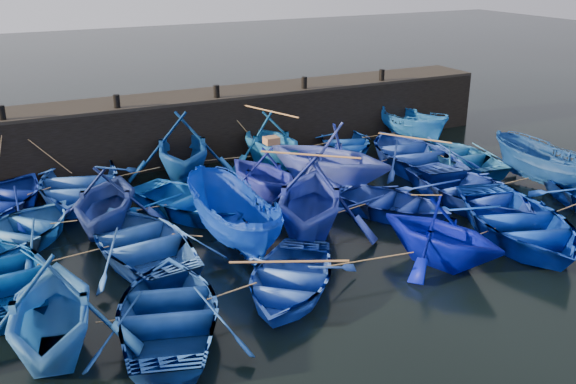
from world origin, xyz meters
name	(u,v)px	position (x,y,z in m)	size (l,w,h in m)	color
ground	(337,249)	(0.00, 0.00, 0.00)	(120.00, 120.00, 0.00)	black
quay_wall	(211,125)	(0.00, 10.50, 1.25)	(26.00, 2.50, 2.50)	black
quay_top	(209,95)	(0.00, 10.50, 2.56)	(26.00, 2.50, 0.12)	black
bollard_0	(2,113)	(-8.00, 9.60, 2.87)	(0.24, 0.24, 0.50)	black
bollard_1	(117,101)	(-4.00, 9.60, 2.87)	(0.24, 0.24, 0.50)	black
bollard_2	(217,91)	(0.00, 9.60, 2.87)	(0.24, 0.24, 0.50)	black
bollard_3	(304,83)	(4.00, 9.60, 2.87)	(0.24, 0.24, 0.50)	black
bollard_4	(382,75)	(8.00, 9.60, 2.87)	(0.24, 0.24, 0.50)	black
boat_1	(77,182)	(-6.02, 7.63, 0.59)	(4.07, 5.69, 1.18)	#184096
boat_2	(182,146)	(-2.04, 8.07, 1.27)	(4.17, 4.83, 2.54)	navy
boat_3	(271,140)	(1.54, 7.79, 1.12)	(3.67, 4.26, 2.24)	#135CAB
boat_4	(345,142)	(5.18, 8.07, 0.45)	(3.10, 4.33, 0.90)	#0C3BA5
boat_5	(412,125)	(8.66, 8.03, 0.82)	(1.59, 4.22, 1.63)	#104E99
boat_6	(18,231)	(-8.27, 4.35, 0.48)	(3.34, 4.67, 0.97)	#1A509A
boat_7	(106,199)	(-5.70, 4.25, 1.10)	(3.61, 4.19, 2.20)	navy
boat_8	(193,202)	(-2.92, 4.28, 0.50)	(3.43, 4.80, 1.00)	#0542B0
boat_9	(264,173)	(-0.26, 4.53, 1.00)	(3.28, 3.80, 2.00)	#172396
boat_10	(329,156)	(2.29, 4.48, 1.28)	(4.18, 4.85, 2.55)	blue
boat_11	(413,153)	(6.55, 5.10, 0.60)	(4.14, 5.78, 1.20)	navy
boat_12	(461,156)	(8.34, 4.30, 0.47)	(3.25, 4.54, 0.94)	#195CA9
boat_13	(0,274)	(-8.94, 1.71, 0.51)	(3.50, 4.89, 1.01)	navy
boat_14	(141,241)	(-5.24, 1.99, 0.54)	(3.70, 5.18, 1.07)	#1D4895
boat_15	(231,218)	(-2.71, 1.46, 0.95)	(1.84, 4.89, 1.89)	#042A9E
boat_16	(310,196)	(-0.27, 1.21, 1.28)	(4.19, 4.86, 2.56)	#1A2C98
boat_17	(388,202)	(2.82, 1.46, 0.45)	(3.09, 4.32, 0.90)	navy
boat_18	(471,191)	(5.78, 0.85, 0.56)	(3.87, 5.41, 1.12)	#112D96
boat_19	(548,166)	(9.40, 0.95, 0.87)	(1.70, 4.52, 1.75)	navy
boat_20	(49,309)	(-8.13, -1.78, 1.14)	(3.74, 4.34, 2.29)	blue
boat_21	(170,310)	(-5.61, -1.94, 0.52)	(3.55, 4.97, 1.03)	navy
boat_22	(289,279)	(-2.45, -1.73, 0.45)	(3.09, 4.32, 0.90)	blue
boat_23	(441,232)	(2.05, -2.09, 0.97)	(3.18, 3.69, 1.94)	#0009A1
boat_24	(518,221)	(5.16, -1.88, 0.60)	(4.13, 5.77, 1.20)	#032693
wooden_crate	(271,140)	(0.04, 4.53, 2.12)	(0.48, 0.43, 0.24)	brown
mooring_ropes	(268,171)	(0.11, 4.99, 0.89)	(17.31, 11.63, 2.10)	tan
loose_oars	(326,157)	(1.34, 3.09, 1.75)	(11.25, 11.60, 1.72)	#99724C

